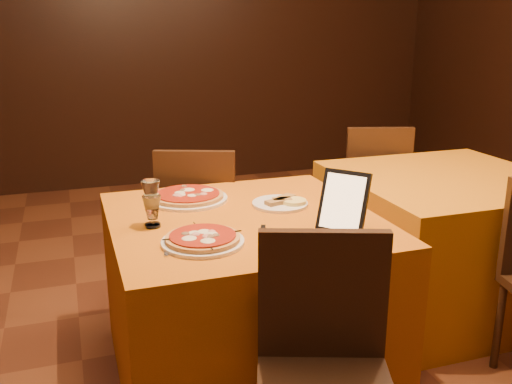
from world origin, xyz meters
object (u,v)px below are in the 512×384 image
object	(u,v)px
main_table	(244,297)
tablet	(343,202)
pizza_near	(203,240)
wine_glass	(152,203)
pizza_far	(188,197)
side_table	(443,241)
chair_main_far	(201,222)
chair_side_far	(370,189)
water_glass	(152,212)

from	to	relation	value
main_table	tablet	distance (m)	0.65
pizza_near	main_table	bearing A→B (deg)	46.40
tablet	wine_glass	bearing A→B (deg)	-154.52
pizza_far	side_table	bearing A→B (deg)	-0.55
chair_main_far	tablet	xyz separation A→B (m)	(0.32, -1.09, 0.41)
pizza_near	chair_side_far	bearing A→B (deg)	42.31
main_table	pizza_near	distance (m)	0.52
pizza_far	wine_glass	bearing A→B (deg)	-125.79
pizza_far	tablet	distance (m)	0.78
side_table	pizza_near	size ratio (longest dim) A/B	3.56
side_table	main_table	bearing A→B (deg)	-166.84
pizza_near	pizza_far	distance (m)	0.56
tablet	chair_side_far	bearing A→B (deg)	105.28
chair_side_far	tablet	size ratio (longest dim) A/B	3.73
main_table	tablet	bearing A→B (deg)	-41.87
tablet	water_glass	bearing A→B (deg)	-152.73
side_table	pizza_near	distance (m)	1.63
chair_main_far	pizza_near	world-z (taller)	chair_main_far
side_table	chair_side_far	distance (m)	0.82
main_table	water_glass	xyz separation A→B (m)	(-0.38, -0.01, 0.44)
side_table	chair_side_far	xyz separation A→B (m)	(0.00, 0.81, 0.08)
pizza_far	wine_glass	world-z (taller)	wine_glass
pizza_near	pizza_far	xyz separation A→B (m)	(0.06, 0.55, 0.00)
side_table	tablet	xyz separation A→B (m)	(-0.93, -0.58, 0.49)
wine_glass	water_glass	size ratio (longest dim) A/B	1.46
wine_glass	tablet	distance (m)	0.76
pizza_far	chair_main_far	bearing A→B (deg)	70.99
chair_main_far	chair_side_far	world-z (taller)	same
pizza_far	water_glass	bearing A→B (deg)	-123.87
pizza_near	wine_glass	distance (m)	0.31
chair_main_far	wine_glass	distance (m)	0.96
chair_side_far	pizza_far	distance (m)	1.66
side_table	chair_main_far	world-z (taller)	chair_main_far
chair_side_far	water_glass	distance (m)	2.01
side_table	wine_glass	world-z (taller)	wine_glass
pizza_near	tablet	xyz separation A→B (m)	(0.55, -0.04, 0.10)
main_table	water_glass	distance (m)	0.58
side_table	pizza_near	bearing A→B (deg)	-160.07
chair_main_far	side_table	bearing A→B (deg)	178.70
main_table	tablet	xyz separation A→B (m)	(0.32, -0.29, 0.49)
main_table	water_glass	bearing A→B (deg)	-179.15
chair_side_far	pizza_far	world-z (taller)	chair_side_far
side_table	pizza_far	size ratio (longest dim) A/B	3.02
pizza_near	water_glass	xyz separation A→B (m)	(-0.15, 0.24, 0.05)
chair_main_far	tablet	distance (m)	1.21
wine_glass	pizza_far	bearing A→B (deg)	54.21
water_glass	wine_glass	bearing A→B (deg)	84.79
main_table	chair_main_far	xyz separation A→B (m)	(0.00, 0.80, 0.08)
chair_main_far	pizza_near	xyz separation A→B (m)	(-0.23, -1.05, 0.31)
main_table	wine_glass	world-z (taller)	wine_glass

